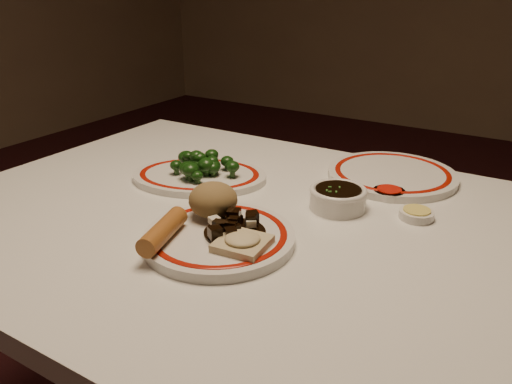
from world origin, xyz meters
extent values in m
cube|color=white|center=(0.00, 0.00, 0.73)|extent=(1.20, 0.90, 0.04)
cylinder|color=black|center=(-0.54, 0.39, 0.35)|extent=(0.06, 0.06, 0.71)
cylinder|color=silver|center=(0.03, -0.12, 0.76)|extent=(0.30, 0.30, 0.02)
torus|color=#951407|center=(0.03, -0.12, 0.77)|extent=(0.26, 0.26, 0.00)
ellipsoid|color=olive|center=(-0.02, -0.07, 0.80)|extent=(0.09, 0.09, 0.06)
cylinder|color=#A36128|center=(-0.03, -0.18, 0.78)|extent=(0.07, 0.13, 0.03)
cube|color=#C4B58A|center=(0.09, -0.13, 0.77)|extent=(0.08, 0.08, 0.01)
ellipsoid|color=#C4B58A|center=(0.09, -0.13, 0.78)|extent=(0.06, 0.06, 0.02)
cylinder|color=black|center=(0.05, -0.10, 0.77)|extent=(0.10, 0.10, 0.00)
cube|color=black|center=(0.05, -0.11, 0.78)|extent=(0.03, 0.03, 0.02)
cube|color=black|center=(0.04, -0.14, 0.78)|extent=(0.03, 0.03, 0.02)
cube|color=black|center=(0.05, -0.11, 0.78)|extent=(0.03, 0.03, 0.02)
cube|color=black|center=(0.07, -0.08, 0.79)|extent=(0.02, 0.02, 0.02)
cube|color=black|center=(0.05, -0.10, 0.79)|extent=(0.02, 0.02, 0.02)
cube|color=black|center=(0.04, -0.08, 0.79)|extent=(0.03, 0.03, 0.02)
cube|color=black|center=(0.06, -0.06, 0.79)|extent=(0.03, 0.03, 0.02)
cube|color=black|center=(0.06, -0.13, 0.78)|extent=(0.03, 0.03, 0.02)
cube|color=black|center=(0.04, -0.07, 0.78)|extent=(0.02, 0.02, 0.02)
cube|color=black|center=(0.04, -0.12, 0.79)|extent=(0.02, 0.02, 0.01)
cube|color=black|center=(0.05, -0.09, 0.79)|extent=(0.02, 0.02, 0.01)
cube|color=black|center=(0.03, -0.12, 0.79)|extent=(0.02, 0.02, 0.01)
cube|color=beige|center=(0.07, -0.08, 0.78)|extent=(0.02, 0.02, 0.01)
cube|color=beige|center=(0.02, -0.11, 0.79)|extent=(0.02, 0.02, 0.01)
torus|color=#951407|center=(-0.18, 0.10, 0.77)|extent=(0.34, 0.34, 0.00)
cylinder|color=#23471C|center=(-0.15, 0.10, 0.77)|extent=(0.01, 0.01, 0.01)
ellipsoid|color=#12380E|center=(-0.15, 0.10, 0.79)|extent=(0.04, 0.04, 0.03)
cylinder|color=#23471C|center=(-0.18, 0.10, 0.77)|extent=(0.01, 0.01, 0.01)
ellipsoid|color=#12380E|center=(-0.18, 0.10, 0.79)|extent=(0.04, 0.04, 0.03)
cylinder|color=#23471C|center=(-0.17, 0.10, 0.77)|extent=(0.01, 0.01, 0.01)
ellipsoid|color=#12380E|center=(-0.17, 0.10, 0.79)|extent=(0.03, 0.03, 0.03)
cylinder|color=#23471C|center=(-0.13, 0.15, 0.77)|extent=(0.01, 0.01, 0.01)
ellipsoid|color=#12380E|center=(-0.13, 0.15, 0.79)|extent=(0.03, 0.03, 0.02)
cylinder|color=#23471C|center=(-0.15, 0.11, 0.77)|extent=(0.01, 0.01, 0.01)
ellipsoid|color=#12380E|center=(-0.15, 0.11, 0.79)|extent=(0.03, 0.03, 0.03)
cylinder|color=#23471C|center=(-0.18, 0.10, 0.77)|extent=(0.01, 0.01, 0.01)
ellipsoid|color=#12380E|center=(-0.18, 0.10, 0.79)|extent=(0.03, 0.03, 0.03)
cylinder|color=#23471C|center=(-0.10, 0.12, 0.77)|extent=(0.01, 0.01, 0.02)
ellipsoid|color=#12380E|center=(-0.10, 0.12, 0.79)|extent=(0.03, 0.03, 0.03)
cylinder|color=#23471C|center=(-0.18, 0.10, 0.77)|extent=(0.01, 0.01, 0.01)
ellipsoid|color=#12380E|center=(-0.18, 0.10, 0.79)|extent=(0.03, 0.03, 0.02)
cylinder|color=#23471C|center=(-0.14, 0.05, 0.77)|extent=(0.01, 0.01, 0.01)
ellipsoid|color=#12380E|center=(-0.14, 0.05, 0.78)|extent=(0.03, 0.03, 0.02)
cylinder|color=#23471C|center=(-0.16, 0.05, 0.77)|extent=(0.01, 0.01, 0.01)
ellipsoid|color=#12380E|center=(-0.16, 0.05, 0.79)|extent=(0.04, 0.04, 0.03)
cylinder|color=#23471C|center=(-0.22, 0.11, 0.77)|extent=(0.01, 0.01, 0.02)
ellipsoid|color=#12380E|center=(-0.22, 0.11, 0.79)|extent=(0.04, 0.04, 0.03)
cylinder|color=#23471C|center=(-0.14, 0.10, 0.77)|extent=(0.01, 0.01, 0.01)
ellipsoid|color=#12380E|center=(-0.14, 0.10, 0.78)|extent=(0.03, 0.03, 0.03)
cylinder|color=#23471C|center=(-0.18, 0.06, 0.77)|extent=(0.01, 0.01, 0.01)
ellipsoid|color=#12380E|center=(-0.18, 0.06, 0.79)|extent=(0.04, 0.04, 0.03)
cylinder|color=#23471C|center=(-0.15, 0.11, 0.77)|extent=(0.01, 0.01, 0.01)
ellipsoid|color=#12380E|center=(-0.15, 0.11, 0.79)|extent=(0.04, 0.04, 0.03)
cylinder|color=#23471C|center=(-0.21, 0.07, 0.77)|extent=(0.01, 0.01, 0.01)
ellipsoid|color=#12380E|center=(-0.21, 0.07, 0.79)|extent=(0.03, 0.03, 0.02)
cylinder|color=#23471C|center=(-0.18, 0.10, 0.77)|extent=(0.01, 0.01, 0.01)
ellipsoid|color=#12380E|center=(-0.18, 0.10, 0.78)|extent=(0.03, 0.03, 0.02)
cylinder|color=#23471C|center=(-0.18, 0.09, 0.77)|extent=(0.01, 0.01, 0.01)
ellipsoid|color=#12380E|center=(-0.18, 0.09, 0.79)|extent=(0.03, 0.03, 0.03)
ellipsoid|color=#12380E|center=(-0.17, 0.10, 0.80)|extent=(0.03, 0.03, 0.02)
ellipsoid|color=#12380E|center=(-0.18, 0.10, 0.80)|extent=(0.03, 0.03, 0.02)
ellipsoid|color=#12380E|center=(-0.15, 0.11, 0.80)|extent=(0.03, 0.03, 0.02)
ellipsoid|color=#12380E|center=(-0.18, 0.10, 0.80)|extent=(0.03, 0.03, 0.02)
ellipsoid|color=#12380E|center=(-0.17, 0.10, 0.80)|extent=(0.03, 0.03, 0.02)
ellipsoid|color=#12380E|center=(-0.21, 0.10, 0.80)|extent=(0.03, 0.03, 0.02)
ellipsoid|color=#12380E|center=(-0.17, 0.13, 0.80)|extent=(0.03, 0.03, 0.02)
cylinder|color=silver|center=(0.15, 0.12, 0.77)|extent=(0.11, 0.11, 0.04)
cylinder|color=black|center=(0.15, 0.12, 0.79)|extent=(0.09, 0.09, 0.00)
cylinder|color=silver|center=(0.22, 0.22, 0.76)|extent=(0.06, 0.06, 0.02)
cylinder|color=red|center=(0.22, 0.22, 0.77)|extent=(0.05, 0.05, 0.00)
cylinder|color=silver|center=(0.29, 0.15, 0.76)|extent=(0.06, 0.06, 0.02)
cylinder|color=#E2D05D|center=(0.29, 0.15, 0.77)|extent=(0.05, 0.05, 0.00)
cylinder|color=silver|center=(0.19, 0.33, 0.76)|extent=(0.33, 0.33, 0.02)
torus|color=#951407|center=(0.19, 0.33, 0.77)|extent=(0.28, 0.28, 0.00)
camera|label=1|loc=(0.47, -0.72, 1.16)|focal=35.00mm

